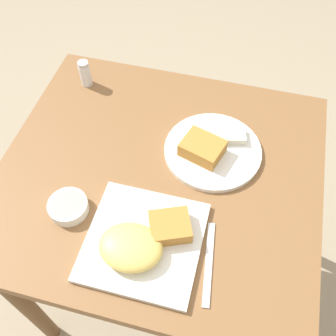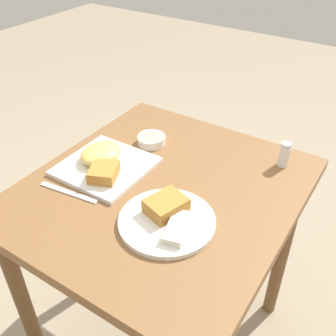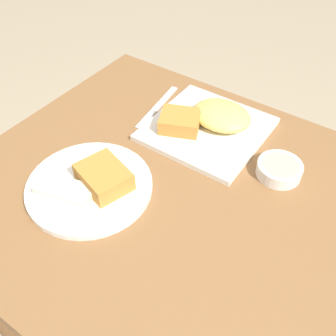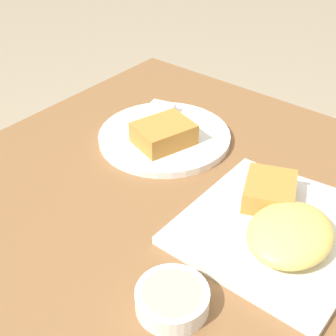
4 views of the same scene
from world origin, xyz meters
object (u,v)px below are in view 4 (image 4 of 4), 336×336
at_px(butter_knife, 323,188).
at_px(plate_oval_far, 163,134).
at_px(plate_square_near, 279,227).
at_px(sauce_ramekin, 172,299).

bearing_deg(butter_knife, plate_oval_far, 2.99).
relative_size(plate_oval_far, butter_knife, 1.31).
bearing_deg(butter_knife, plate_square_near, 81.29).
height_order(plate_square_near, butter_knife, plate_square_near).
xyz_separation_m(plate_square_near, sauce_ramekin, (-0.20, 0.04, -0.01)).
relative_size(sauce_ramekin, butter_knife, 0.48).
bearing_deg(plate_square_near, butter_knife, -1.55).
bearing_deg(plate_oval_far, butter_knife, -79.85).
distance_m(sauce_ramekin, butter_knife, 0.35).
bearing_deg(plate_oval_far, sauce_ramekin, -138.91).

